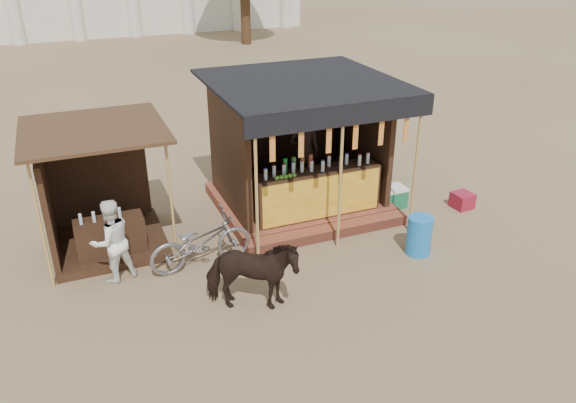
% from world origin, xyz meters
% --- Properties ---
extents(ground, '(120.00, 120.00, 0.00)m').
position_xyz_m(ground, '(0.00, 0.00, 0.00)').
color(ground, '#846B4C').
rests_on(ground, ground).
extents(main_stall, '(3.60, 3.61, 2.78)m').
position_xyz_m(main_stall, '(1.01, 3.36, 1.03)').
color(main_stall, '#994632').
rests_on(main_stall, ground).
extents(secondary_stall, '(2.40, 2.40, 2.38)m').
position_xyz_m(secondary_stall, '(-3.17, 3.24, 0.85)').
color(secondary_stall, '#382214').
rests_on(secondary_stall, ground).
extents(cow, '(1.62, 1.20, 1.25)m').
position_xyz_m(cow, '(-1.14, 0.30, 0.62)').
color(cow, black).
rests_on(cow, ground).
extents(motorbike, '(1.92, 0.83, 0.98)m').
position_xyz_m(motorbike, '(-1.56, 1.84, 0.49)').
color(motorbike, gray).
rests_on(motorbike, ground).
extents(bystander, '(0.86, 0.76, 1.49)m').
position_xyz_m(bystander, '(-3.03, 2.00, 0.74)').
color(bystander, white).
rests_on(bystander, ground).
extents(blue_barrel, '(0.61, 0.61, 0.74)m').
position_xyz_m(blue_barrel, '(2.26, 0.75, 0.37)').
color(blue_barrel, blue).
rests_on(blue_barrel, ground).
extents(red_crate, '(0.43, 0.44, 0.33)m').
position_xyz_m(red_crate, '(4.23, 2.00, 0.17)').
color(red_crate, maroon).
rests_on(red_crate, ground).
extents(cooler, '(0.66, 0.47, 0.46)m').
position_xyz_m(cooler, '(2.80, 2.60, 0.23)').
color(cooler, '#176942').
rests_on(cooler, ground).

